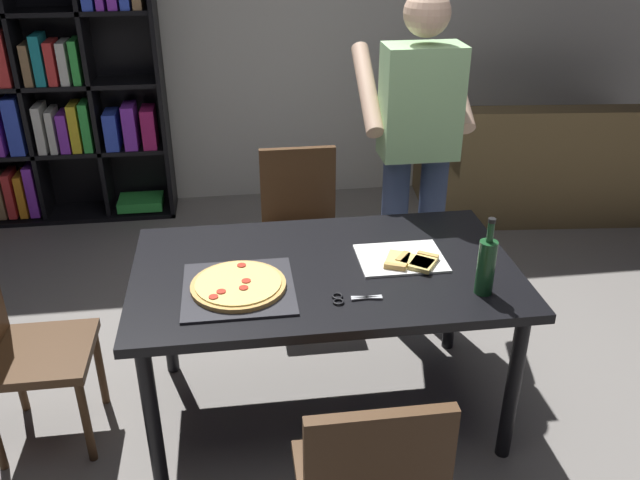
{
  "coord_description": "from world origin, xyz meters",
  "views": [
    {
      "loc": [
        -0.35,
        -2.37,
        2.11
      ],
      "look_at": [
        0.0,
        0.15,
        0.8
      ],
      "focal_mm": 37.41,
      "sensor_mm": 36.0,
      "label": 1
    }
  ],
  "objects_px": {
    "person_serving_pizza": "(417,146)",
    "pepperoni_pizza_on_tray": "(238,286)",
    "chair_far_side": "(300,221)",
    "wine_bottle": "(486,265)",
    "kitchen_scissors": "(348,298)",
    "couch": "(539,171)",
    "dining_table": "(325,283)",
    "chair_left_end": "(14,339)",
    "bookshelf": "(57,90)"
  },
  "relations": [
    {
      "from": "chair_far_side",
      "to": "pepperoni_pizza_on_tray",
      "type": "bearing_deg",
      "value": -108.37
    },
    {
      "from": "chair_left_end",
      "to": "pepperoni_pizza_on_tray",
      "type": "relative_size",
      "value": 2.09
    },
    {
      "from": "chair_far_side",
      "to": "couch",
      "type": "distance_m",
      "value": 2.17
    },
    {
      "from": "person_serving_pizza",
      "to": "chair_left_end",
      "type": "bearing_deg",
      "value": -158.45
    },
    {
      "from": "couch",
      "to": "wine_bottle",
      "type": "relative_size",
      "value": 5.61
    },
    {
      "from": "wine_bottle",
      "to": "kitchen_scissors",
      "type": "relative_size",
      "value": 1.63
    },
    {
      "from": "couch",
      "to": "dining_table",
      "type": "bearing_deg",
      "value": -133.63
    },
    {
      "from": "pepperoni_pizza_on_tray",
      "to": "wine_bottle",
      "type": "height_order",
      "value": "wine_bottle"
    },
    {
      "from": "dining_table",
      "to": "chair_far_side",
      "type": "distance_m",
      "value": 0.96
    },
    {
      "from": "chair_left_end",
      "to": "kitchen_scissors",
      "type": "distance_m",
      "value": 1.38
    },
    {
      "from": "dining_table",
      "to": "pepperoni_pizza_on_tray",
      "type": "distance_m",
      "value": 0.39
    },
    {
      "from": "dining_table",
      "to": "chair_far_side",
      "type": "bearing_deg",
      "value": 90.0
    },
    {
      "from": "chair_far_side",
      "to": "chair_left_end",
      "type": "relative_size",
      "value": 1.0
    },
    {
      "from": "dining_table",
      "to": "bookshelf",
      "type": "bearing_deg",
      "value": 122.6
    },
    {
      "from": "dining_table",
      "to": "person_serving_pizza",
      "type": "bearing_deg",
      "value": 51.92
    },
    {
      "from": "couch",
      "to": "pepperoni_pizza_on_tray",
      "type": "height_order",
      "value": "couch"
    },
    {
      "from": "chair_left_end",
      "to": "chair_far_side",
      "type": "bearing_deg",
      "value": 36.66
    },
    {
      "from": "person_serving_pizza",
      "to": "wine_bottle",
      "type": "height_order",
      "value": "person_serving_pizza"
    },
    {
      "from": "dining_table",
      "to": "pepperoni_pizza_on_tray",
      "type": "bearing_deg",
      "value": -160.13
    },
    {
      "from": "chair_left_end",
      "to": "person_serving_pizza",
      "type": "height_order",
      "value": "person_serving_pizza"
    },
    {
      "from": "chair_far_side",
      "to": "couch",
      "type": "relative_size",
      "value": 0.51
    },
    {
      "from": "chair_far_side",
      "to": "kitchen_scissors",
      "type": "relative_size",
      "value": 4.63
    },
    {
      "from": "kitchen_scissors",
      "to": "couch",
      "type": "bearing_deg",
      "value": 50.65
    },
    {
      "from": "chair_left_end",
      "to": "kitchen_scissors",
      "type": "height_order",
      "value": "chair_left_end"
    },
    {
      "from": "dining_table",
      "to": "wine_bottle",
      "type": "relative_size",
      "value": 5.0
    },
    {
      "from": "wine_bottle",
      "to": "kitchen_scissors",
      "type": "height_order",
      "value": "wine_bottle"
    },
    {
      "from": "chair_far_side",
      "to": "person_serving_pizza",
      "type": "distance_m",
      "value": 0.78
    },
    {
      "from": "couch",
      "to": "kitchen_scissors",
      "type": "distance_m",
      "value": 2.94
    },
    {
      "from": "chair_left_end",
      "to": "dining_table",
      "type": "bearing_deg",
      "value": 0.0
    },
    {
      "from": "chair_left_end",
      "to": "pepperoni_pizza_on_tray",
      "type": "height_order",
      "value": "chair_left_end"
    },
    {
      "from": "person_serving_pizza",
      "to": "pepperoni_pizza_on_tray",
      "type": "xyz_separation_m",
      "value": [
        -0.93,
        -0.86,
        -0.23
      ]
    },
    {
      "from": "pepperoni_pizza_on_tray",
      "to": "couch",
      "type": "bearing_deg",
      "value": 43.22
    },
    {
      "from": "chair_left_end",
      "to": "bookshelf",
      "type": "bearing_deg",
      "value": 95.85
    },
    {
      "from": "bookshelf",
      "to": "person_serving_pizza",
      "type": "distance_m",
      "value": 2.66
    },
    {
      "from": "person_serving_pizza",
      "to": "wine_bottle",
      "type": "distance_m",
      "value": 1.02
    },
    {
      "from": "pepperoni_pizza_on_tray",
      "to": "bookshelf",
      "type": "bearing_deg",
      "value": 114.86
    },
    {
      "from": "wine_bottle",
      "to": "dining_table",
      "type": "bearing_deg",
      "value": 154.39
    },
    {
      "from": "dining_table",
      "to": "couch",
      "type": "distance_m",
      "value": 2.77
    },
    {
      "from": "chair_far_side",
      "to": "chair_left_end",
      "type": "bearing_deg",
      "value": -143.34
    },
    {
      "from": "chair_left_end",
      "to": "wine_bottle",
      "type": "distance_m",
      "value": 1.91
    },
    {
      "from": "dining_table",
      "to": "kitchen_scissors",
      "type": "bearing_deg",
      "value": -78.7
    },
    {
      "from": "chair_left_end",
      "to": "couch",
      "type": "bearing_deg",
      "value": 32.08
    },
    {
      "from": "wine_bottle",
      "to": "chair_far_side",
      "type": "bearing_deg",
      "value": 115.2
    },
    {
      "from": "person_serving_pizza",
      "to": "chair_far_side",
      "type": "bearing_deg",
      "value": 158.95
    },
    {
      "from": "dining_table",
      "to": "person_serving_pizza",
      "type": "height_order",
      "value": "person_serving_pizza"
    },
    {
      "from": "person_serving_pizza",
      "to": "kitchen_scissors",
      "type": "height_order",
      "value": "person_serving_pizza"
    },
    {
      "from": "chair_far_side",
      "to": "bookshelf",
      "type": "relative_size",
      "value": 0.46
    },
    {
      "from": "couch",
      "to": "bookshelf",
      "type": "height_order",
      "value": "bookshelf"
    },
    {
      "from": "couch",
      "to": "person_serving_pizza",
      "type": "height_order",
      "value": "person_serving_pizza"
    },
    {
      "from": "person_serving_pizza",
      "to": "pepperoni_pizza_on_tray",
      "type": "relative_size",
      "value": 4.06
    }
  ]
}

